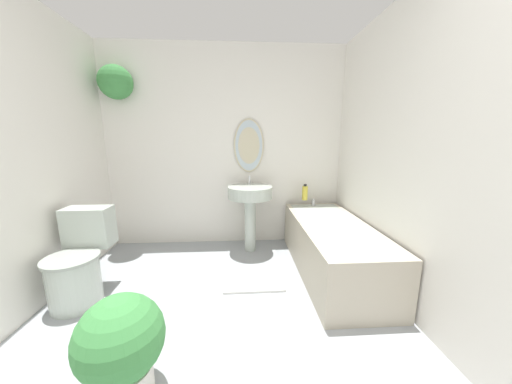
{
  "coord_description": "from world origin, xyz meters",
  "views": [
    {
      "loc": [
        0.17,
        -0.31,
        1.32
      ],
      "look_at": [
        0.3,
        1.79,
        0.88
      ],
      "focal_mm": 18.0,
      "sensor_mm": 36.0,
      "label": 1
    }
  ],
  "objects_px": {
    "bathtub": "(332,246)",
    "potted_plant": "(121,344)",
    "shampoo_bottle": "(305,193)",
    "toilet": "(79,263)",
    "pedestal_sink": "(250,200)"
  },
  "relations": [
    {
      "from": "shampoo_bottle",
      "to": "potted_plant",
      "type": "xyz_separation_m",
      "value": [
        -1.4,
        -1.87,
        -0.36
      ]
    },
    {
      "from": "bathtub",
      "to": "shampoo_bottle",
      "type": "bearing_deg",
      "value": 99.65
    },
    {
      "from": "shampoo_bottle",
      "to": "potted_plant",
      "type": "height_order",
      "value": "shampoo_bottle"
    },
    {
      "from": "pedestal_sink",
      "to": "shampoo_bottle",
      "type": "distance_m",
      "value": 0.69
    },
    {
      "from": "pedestal_sink",
      "to": "potted_plant",
      "type": "relative_size",
      "value": 1.58
    },
    {
      "from": "bathtub",
      "to": "pedestal_sink",
      "type": "bearing_deg",
      "value": 144.88
    },
    {
      "from": "toilet",
      "to": "pedestal_sink",
      "type": "bearing_deg",
      "value": 30.85
    },
    {
      "from": "shampoo_bottle",
      "to": "toilet",
      "type": "bearing_deg",
      "value": -155.02
    },
    {
      "from": "bathtub",
      "to": "potted_plant",
      "type": "bearing_deg",
      "value": -141.81
    },
    {
      "from": "bathtub",
      "to": "toilet",
      "type": "bearing_deg",
      "value": -172.25
    },
    {
      "from": "toilet",
      "to": "pedestal_sink",
      "type": "relative_size",
      "value": 0.83
    },
    {
      "from": "toilet",
      "to": "bathtub",
      "type": "height_order",
      "value": "toilet"
    },
    {
      "from": "shampoo_bottle",
      "to": "bathtub",
      "type": "bearing_deg",
      "value": -80.35
    },
    {
      "from": "bathtub",
      "to": "shampoo_bottle",
      "type": "xyz_separation_m",
      "value": [
        -0.12,
        0.68,
        0.41
      ]
    },
    {
      "from": "pedestal_sink",
      "to": "bathtub",
      "type": "distance_m",
      "value": 1.03
    }
  ]
}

